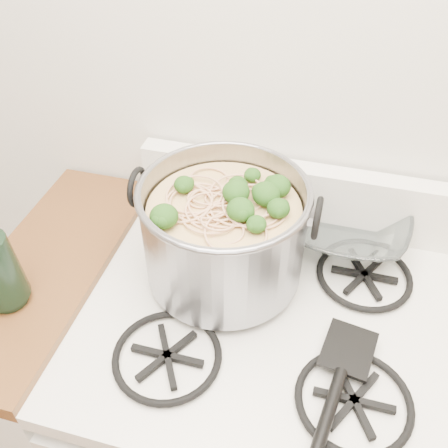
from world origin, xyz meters
TOP-DOWN VIEW (x-y plane):
  - gas_range at (0.00, 1.26)m, footprint 0.76×0.66m
  - counter_left at (-0.51, 1.26)m, footprint 0.25×0.65m
  - stock_pot at (-0.12, 1.34)m, footprint 0.36×0.33m
  - spatula at (0.15, 1.21)m, footprint 0.34×0.35m
  - glass_bowl at (0.11, 1.52)m, footprint 0.12×0.12m

SIDE VIEW (x-z plane):
  - gas_range at x=0.00m, z-range -0.03..0.90m
  - counter_left at x=-0.51m, z-range 0.00..0.92m
  - spatula at x=0.15m, z-range 0.92..0.95m
  - glass_bowl at x=0.11m, z-range 0.92..0.95m
  - stock_pot at x=-0.12m, z-range 0.92..1.14m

